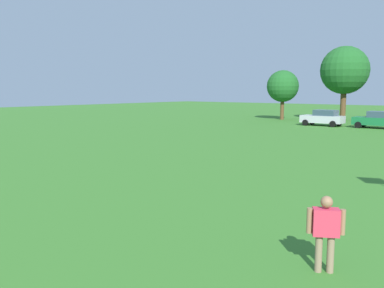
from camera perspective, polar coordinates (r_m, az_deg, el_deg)
The scene contains 6 objects.
ground_plane at distance 29.66m, azimuth 21.05°, elevation -0.29°, with size 160.00×160.00×0.00m, color #387528.
adult_bystander at distance 9.02m, azimuth 17.95°, elevation -10.88°, with size 0.68×0.52×1.61m.
parked_car_silver_0 at distance 45.61m, azimuth 17.63°, elevation 3.48°, with size 4.30×2.02×1.68m.
parked_car_green_1 at distance 44.46m, azimuth 24.21°, elevation 3.08°, with size 4.30×2.02×1.68m.
tree_far_left at distance 53.87m, azimuth 12.41°, elevation 7.77°, with size 4.00×4.00×6.23m.
tree_left at distance 54.23m, azimuth 20.30°, elevation 9.49°, with size 5.80×5.80×9.04m.
Camera 1 is at (8.82, 1.93, 3.74)m, focal length 38.67 mm.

